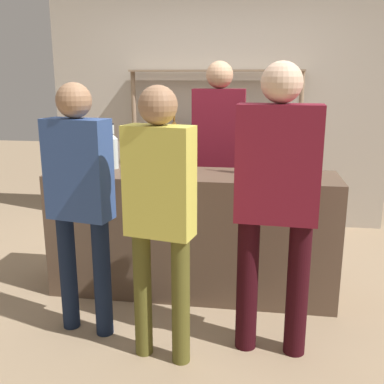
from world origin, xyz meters
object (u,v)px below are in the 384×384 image
at_px(customer_left, 80,191).
at_px(customer_right, 277,191).
at_px(wine_glass, 68,159).
at_px(customer_center, 160,204).
at_px(counter_bottle_2, 292,163).
at_px(counter_bottle_1, 113,150).
at_px(counter_bottle_0, 240,157).
at_px(ice_bucket, 155,158).
at_px(server_behind_counter, 219,146).

height_order(customer_left, customer_right, customer_right).
relative_size(wine_glass, customer_center, 0.09).
bearing_deg(wine_glass, customer_center, -41.84).
height_order(counter_bottle_2, customer_center, customer_center).
distance_m(counter_bottle_1, counter_bottle_2, 1.40).
bearing_deg(wine_glass, counter_bottle_0, 8.65).
xyz_separation_m(counter_bottle_0, customer_center, (-0.40, -0.98, -0.11)).
xyz_separation_m(wine_glass, customer_center, (0.88, -0.79, -0.10)).
distance_m(counter_bottle_0, customer_center, 1.07).
relative_size(customer_center, customer_right, 0.93).
distance_m(counter_bottle_0, customer_right, 0.84).
distance_m(counter_bottle_1, wine_glass, 0.36).
distance_m(counter_bottle_0, customer_left, 1.24).
bearing_deg(counter_bottle_1, customer_right, -33.62).
relative_size(customer_left, customer_right, 0.93).
bearing_deg(customer_right, counter_bottle_0, 20.58).
height_order(counter_bottle_1, ice_bucket, counter_bottle_1).
distance_m(counter_bottle_0, wine_glass, 1.30).
bearing_deg(server_behind_counter, customer_center, -6.25).
distance_m(ice_bucket, customer_center, 0.93).
relative_size(counter_bottle_0, wine_glass, 2.19).
bearing_deg(ice_bucket, server_behind_counter, 61.00).
bearing_deg(ice_bucket, customer_left, -115.92).
relative_size(counter_bottle_2, customer_center, 0.21).
bearing_deg(server_behind_counter, ice_bucket, -29.08).
bearing_deg(counter_bottle_0, customer_left, -141.92).
height_order(wine_glass, customer_left, customer_left).
height_order(counter_bottle_1, customer_right, customer_right).
xyz_separation_m(ice_bucket, customer_center, (0.24, -0.90, -0.10)).
bearing_deg(wine_glass, counter_bottle_2, -1.41).
relative_size(counter_bottle_2, ice_bucket, 1.53).
xyz_separation_m(counter_bottle_0, wine_glass, (-1.28, -0.20, -0.01)).
height_order(counter_bottle_1, customer_center, customer_center).
bearing_deg(customer_left, counter_bottle_0, -41.34).
distance_m(counter_bottle_2, ice_bucket, 1.02).
relative_size(wine_glass, server_behind_counter, 0.08).
distance_m(wine_glass, customer_center, 1.18).
xyz_separation_m(server_behind_counter, customer_right, (0.47, -1.47, -0.04)).
height_order(counter_bottle_0, customer_left, customer_left).
xyz_separation_m(ice_bucket, customer_left, (-0.33, -0.67, -0.10)).
height_order(ice_bucket, customer_left, customer_left).
bearing_deg(counter_bottle_1, customer_center, -59.27).
distance_m(counter_bottle_2, customer_left, 1.44).
height_order(customer_center, server_behind_counter, server_behind_counter).
height_order(counter_bottle_0, server_behind_counter, server_behind_counter).
height_order(counter_bottle_2, customer_right, customer_right).
distance_m(wine_glass, ice_bucket, 0.65).
height_order(wine_glass, ice_bucket, ice_bucket).
distance_m(customer_left, server_behind_counter, 1.61).
distance_m(counter_bottle_1, customer_right, 1.51).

